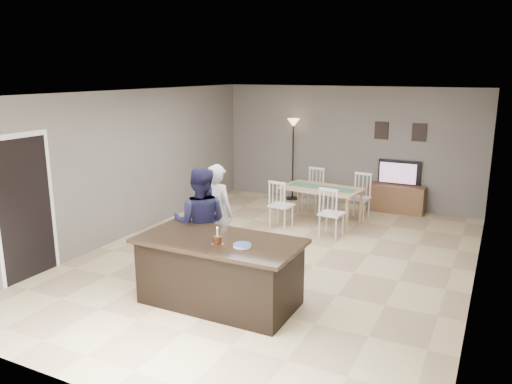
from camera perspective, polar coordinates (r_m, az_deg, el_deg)
The scene contains 14 objects.
floor at distance 8.34m, azimuth 2.25°, elevation -7.63°, with size 8.00×8.00×0.00m, color tan.
room_shell at distance 7.88m, azimuth 2.36°, elevation 3.80°, with size 8.00×8.00×8.00m.
kitchen_island at distance 6.68m, azimuth -4.16°, elevation -9.01°, with size 2.15×1.10×0.90m.
tv_console at distance 11.37m, azimuth 15.71°, elevation -0.72°, with size 1.20×0.40×0.60m, color brown.
television at distance 11.32m, azimuth 15.96°, elevation 2.12°, with size 0.91×0.12×0.53m, color black.
tv_screen_glow at distance 11.24m, azimuth 15.89°, elevation 2.08°, with size 0.78×0.78×0.00m, color #E04C18.
picture_frames at distance 11.32m, azimuth 16.14°, elevation 6.66°, with size 1.10×0.02×0.38m.
doorway at distance 8.00m, azimuth -24.97°, elevation -0.41°, with size 0.00×2.10×2.65m.
woman at distance 8.07m, azimuth -4.41°, elevation -2.40°, with size 0.58×0.38×1.60m, color #B0B0B5.
man at distance 7.43m, azimuth -6.36°, elevation -3.54°, with size 0.82×0.64×1.68m, color #1A1A39.
birthday_cake at distance 6.33m, azimuth -4.43°, elevation -5.50°, with size 0.15×0.15×0.23m.
plate_stack at distance 6.23m, azimuth -1.60°, elevation -6.12°, with size 0.23×0.23×0.04m.
dining_table at distance 10.17m, azimuth 7.49°, elevation -0.19°, with size 1.68×1.92×0.96m.
floor_lamp at distance 11.85m, azimuth 4.27°, elevation 6.26°, with size 0.29×0.29×1.94m.
Camera 1 is at (3.17, -7.09, 3.03)m, focal length 35.00 mm.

